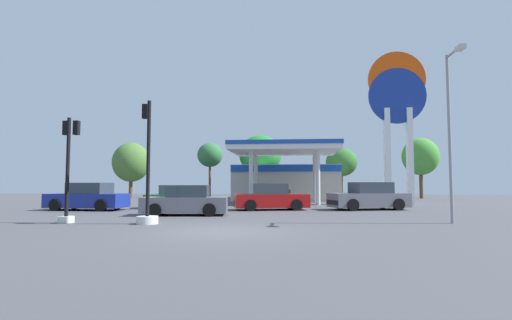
{
  "coord_description": "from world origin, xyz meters",
  "views": [
    {
      "loc": [
        2.21,
        -12.02,
        1.52
      ],
      "look_at": [
        -0.52,
        16.86,
        3.39
      ],
      "focal_mm": 26.31,
      "sensor_mm": 36.0,
      "label": 1
    }
  ],
  "objects_px": {
    "traffic_signal_0": "(147,191)",
    "tree_4": "(420,157)",
    "car_0": "(177,198)",
    "car_2": "(270,198)",
    "corner_streetlamp": "(451,119)",
    "car_4": "(369,197)",
    "station_pole_sign": "(397,107)",
    "car_1": "(88,198)",
    "car_3": "(186,202)",
    "tree_0": "(131,162)",
    "tree_3": "(341,162)",
    "traffic_signal_1": "(68,176)",
    "tree_1": "(210,155)",
    "tree_2": "(260,155)"
  },
  "relations": [
    {
      "from": "car_4",
      "to": "station_pole_sign",
      "type": "bearing_deg",
      "value": 59.99
    },
    {
      "from": "car_1",
      "to": "car_3",
      "type": "xyz_separation_m",
      "value": [
        6.72,
        -2.98,
        -0.06
      ]
    },
    {
      "from": "car_3",
      "to": "tree_4",
      "type": "height_order",
      "value": "tree_4"
    },
    {
      "from": "car_1",
      "to": "car_4",
      "type": "relative_size",
      "value": 0.92
    },
    {
      "from": "tree_4",
      "to": "corner_streetlamp",
      "type": "bearing_deg",
      "value": -106.0
    },
    {
      "from": "traffic_signal_1",
      "to": "tree_0",
      "type": "distance_m",
      "value": 28.18
    },
    {
      "from": "traffic_signal_1",
      "to": "tree_1",
      "type": "xyz_separation_m",
      "value": [
        -0.48,
        28.07,
        2.99
      ]
    },
    {
      "from": "traffic_signal_0",
      "to": "tree_1",
      "type": "xyz_separation_m",
      "value": [
        -3.78,
        28.18,
        3.58
      ]
    },
    {
      "from": "car_0",
      "to": "car_3",
      "type": "relative_size",
      "value": 1.02
    },
    {
      "from": "car_1",
      "to": "car_3",
      "type": "height_order",
      "value": "car_1"
    },
    {
      "from": "car_2",
      "to": "tree_1",
      "type": "relative_size",
      "value": 0.74
    },
    {
      "from": "car_0",
      "to": "corner_streetlamp",
      "type": "bearing_deg",
      "value": -31.82
    },
    {
      "from": "car_1",
      "to": "tree_1",
      "type": "height_order",
      "value": "tree_1"
    },
    {
      "from": "car_1",
      "to": "corner_streetlamp",
      "type": "relative_size",
      "value": 0.68
    },
    {
      "from": "station_pole_sign",
      "to": "car_1",
      "type": "xyz_separation_m",
      "value": [
        -19.9,
        -7.9,
        -6.64
      ]
    },
    {
      "from": "car_0",
      "to": "corner_streetlamp",
      "type": "xyz_separation_m",
      "value": [
        13.46,
        -8.35,
        3.36
      ]
    },
    {
      "from": "traffic_signal_0",
      "to": "car_4",
      "type": "bearing_deg",
      "value": 41.55
    },
    {
      "from": "car_0",
      "to": "tree_2",
      "type": "distance_m",
      "value": 19.2
    },
    {
      "from": "traffic_signal_0",
      "to": "station_pole_sign",
      "type": "bearing_deg",
      "value": 47.76
    },
    {
      "from": "car_2",
      "to": "tree_4",
      "type": "distance_m",
      "value": 24.84
    },
    {
      "from": "traffic_signal_0",
      "to": "corner_streetlamp",
      "type": "xyz_separation_m",
      "value": [
        11.71,
        1.04,
        2.77
      ]
    },
    {
      "from": "car_0",
      "to": "car_2",
      "type": "xyz_separation_m",
      "value": [
        6.04,
        -1.18,
        0.04
      ]
    },
    {
      "from": "tree_3",
      "to": "car_4",
      "type": "bearing_deg",
      "value": -92.78
    },
    {
      "from": "car_0",
      "to": "car_4",
      "type": "relative_size",
      "value": 0.89
    },
    {
      "from": "traffic_signal_0",
      "to": "traffic_signal_1",
      "type": "bearing_deg",
      "value": 178.13
    },
    {
      "from": "car_0",
      "to": "car_1",
      "type": "distance_m",
      "value": 5.19
    },
    {
      "from": "traffic_signal_0",
      "to": "tree_0",
      "type": "distance_m",
      "value": 29.57
    },
    {
      "from": "car_1",
      "to": "tree_2",
      "type": "xyz_separation_m",
      "value": [
        8.42,
        20.74,
        4.09
      ]
    },
    {
      "from": "tree_4",
      "to": "traffic_signal_1",
      "type": "bearing_deg",
      "value": -129.44
    },
    {
      "from": "tree_3",
      "to": "tree_1",
      "type": "bearing_deg",
      "value": 178.35
    },
    {
      "from": "tree_0",
      "to": "tree_2",
      "type": "xyz_separation_m",
      "value": [
        14.53,
        1.08,
        0.85
      ]
    },
    {
      "from": "car_1",
      "to": "tree_3",
      "type": "relative_size",
      "value": 0.82
    },
    {
      "from": "car_0",
      "to": "traffic_signal_0",
      "type": "height_order",
      "value": "traffic_signal_0"
    },
    {
      "from": "car_1",
      "to": "tree_0",
      "type": "distance_m",
      "value": 20.84
    },
    {
      "from": "car_3",
      "to": "tree_2",
      "type": "xyz_separation_m",
      "value": [
        1.7,
        23.72,
        4.15
      ]
    },
    {
      "from": "tree_2",
      "to": "tree_3",
      "type": "bearing_deg",
      "value": 0.04
    },
    {
      "from": "car_2",
      "to": "tree_1",
      "type": "xyz_separation_m",
      "value": [
        -8.06,
        19.97,
        4.13
      ]
    },
    {
      "from": "tree_1",
      "to": "car_4",
      "type": "bearing_deg",
      "value": -54.21
    },
    {
      "from": "traffic_signal_0",
      "to": "tree_4",
      "type": "relative_size",
      "value": 0.74
    },
    {
      "from": "traffic_signal_0",
      "to": "traffic_signal_1",
      "type": "xyz_separation_m",
      "value": [
        -3.3,
        0.11,
        0.59
      ]
    },
    {
      "from": "car_2",
      "to": "tree_3",
      "type": "distance_m",
      "value": 20.92
    },
    {
      "from": "station_pole_sign",
      "to": "corner_streetlamp",
      "type": "relative_size",
      "value": 1.75
    },
    {
      "from": "car_2",
      "to": "tree_4",
      "type": "xyz_separation_m",
      "value": [
        15.05,
        19.4,
        3.76
      ]
    },
    {
      "from": "traffic_signal_1",
      "to": "tree_0",
      "type": "bearing_deg",
      "value": 109.06
    },
    {
      "from": "car_0",
      "to": "tree_0",
      "type": "xyz_separation_m",
      "value": [
        -10.72,
        17.28,
        3.31
      ]
    },
    {
      "from": "car_4",
      "to": "traffic_signal_1",
      "type": "relative_size",
      "value": 1.17
    },
    {
      "from": "car_0",
      "to": "car_4",
      "type": "distance_m",
      "value": 11.86
    },
    {
      "from": "car_3",
      "to": "traffic_signal_0",
      "type": "bearing_deg",
      "value": -95.07
    },
    {
      "from": "car_1",
      "to": "car_3",
      "type": "distance_m",
      "value": 7.35
    },
    {
      "from": "tree_3",
      "to": "corner_streetlamp",
      "type": "relative_size",
      "value": 0.83
    }
  ]
}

